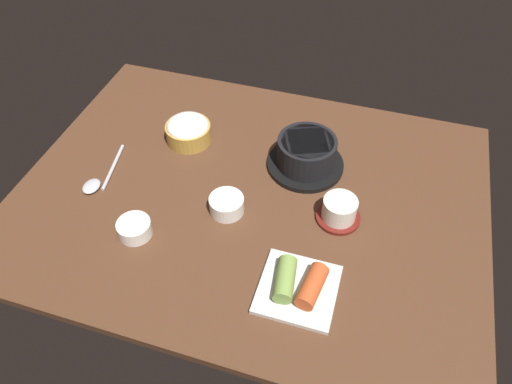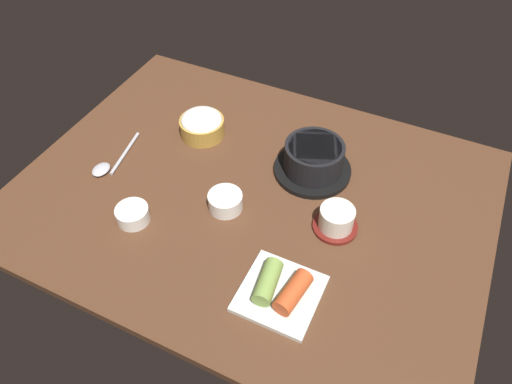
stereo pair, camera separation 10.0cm
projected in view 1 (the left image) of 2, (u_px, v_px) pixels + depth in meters
dining_table at (250, 196)px, 104.93cm from camera, size 100.00×76.00×2.00cm
stone_pot at (306, 154)px, 107.18cm from camera, size 17.40×17.40×7.71cm
rice_bowl at (188, 130)px, 113.86cm from camera, size 10.77×10.77×6.24cm
tea_cup_with_saucer at (339, 210)px, 97.38cm from camera, size 9.20×9.20×5.39cm
banchan_cup_center at (227, 204)px, 99.34cm from camera, size 7.27×7.27×3.66cm
kimchi_plate at (298, 286)px, 86.41cm from camera, size 14.09×14.09×4.51cm
side_bowl_near at (134, 228)px, 95.34cm from camera, size 6.82×6.82×3.26cm
spoon at (98, 180)px, 105.97cm from camera, size 4.84×16.57×1.35cm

